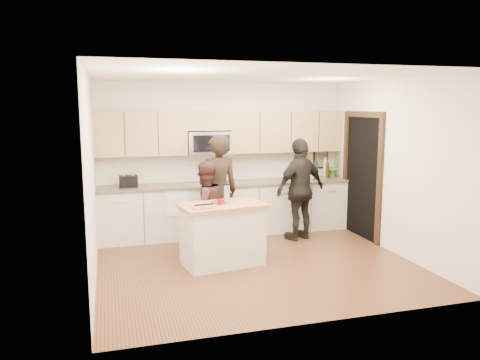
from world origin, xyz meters
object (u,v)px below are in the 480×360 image
object	(u,v)px
island	(222,234)
toaster	(128,181)
woman_right	(300,189)
woman_left	(218,191)
woman_center	(205,208)

from	to	relation	value
island	toaster	size ratio (longest dim) A/B	4.28
woman_right	island	bearing A→B (deg)	9.39
island	woman_right	xyz separation A→B (m)	(1.61, 0.92, 0.42)
woman_left	woman_right	bearing A→B (deg)	176.91
toaster	woman_right	size ratio (longest dim) A/B	0.17
woman_center	woman_right	xyz separation A→B (m)	(1.75, 0.37, 0.14)
island	woman_left	xyz separation A→B (m)	(0.14, 0.86, 0.47)
island	woman_right	distance (m)	1.90
island	woman_left	size ratio (longest dim) A/B	0.70
toaster	woman_left	distance (m)	1.55
island	woman_left	distance (m)	0.99
island	toaster	world-z (taller)	toaster
toaster	woman_center	size ratio (longest dim) A/B	0.21
toaster	woman_right	xyz separation A→B (m)	(2.84, -0.65, -0.16)
island	woman_center	xyz separation A→B (m)	(-0.14, 0.55, 0.28)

